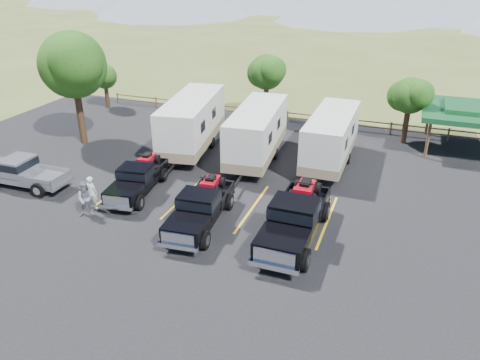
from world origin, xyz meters
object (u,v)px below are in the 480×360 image
(pavilion, at_px, (472,111))
(rig_right, at_px, (295,217))
(rig_center, at_px, (201,206))
(trailer_center, at_px, (257,133))
(tree_big_nw, at_px, (72,65))
(trailer_right, at_px, (331,138))
(pickup_silver, at_px, (21,172))
(person_a, at_px, (92,193))
(trailer_left, at_px, (192,123))
(rig_left, at_px, (138,178))
(person_b, at_px, (86,199))

(pavilion, distance_m, rig_right, 17.20)
(rig_center, height_order, trailer_center, trailer_center)
(pavilion, bearing_deg, tree_big_nw, -162.66)
(pavilion, bearing_deg, trailer_right, -146.11)
(rig_right, xyz_separation_m, pickup_silver, (-16.16, -0.07, -0.20))
(person_a, bearing_deg, trailer_left, -92.63)
(rig_right, relative_size, pickup_silver, 1.18)
(pavilion, bearing_deg, pickup_silver, -148.23)
(pavilion, xyz_separation_m, trailer_center, (-12.94, -6.53, -0.96))
(tree_big_nw, xyz_separation_m, trailer_right, (17.23, 2.39, -3.84))
(tree_big_nw, distance_m, trailer_left, 8.86)
(pickup_silver, height_order, person_a, person_a)
(rig_left, distance_m, person_a, 2.77)
(rig_right, bearing_deg, pavilion, 61.50)
(rig_left, distance_m, trailer_right, 12.24)
(trailer_left, height_order, trailer_center, trailer_left)
(rig_right, relative_size, person_b, 3.61)
(person_a, bearing_deg, rig_center, -170.27)
(tree_big_nw, xyz_separation_m, trailer_center, (12.61, 1.45, -3.77))
(person_b, bearing_deg, rig_center, -18.25)
(trailer_right, bearing_deg, person_a, -135.61)
(rig_center, bearing_deg, trailer_center, 85.42)
(trailer_right, distance_m, person_a, 14.82)
(pavilion, xyz_separation_m, rig_right, (-8.21, -15.02, -1.65))
(pickup_silver, bearing_deg, person_a, 79.54)
(rig_left, bearing_deg, pickup_silver, -174.65)
(pavilion, height_order, rig_center, pavilion)
(rig_left, relative_size, person_a, 3.14)
(tree_big_nw, distance_m, rig_right, 19.24)
(trailer_left, bearing_deg, trailer_center, -12.28)
(rig_left, relative_size, person_b, 3.04)
(rig_left, distance_m, trailer_left, 7.23)
(person_b, bearing_deg, person_a, 75.77)
(rig_left, relative_size, rig_right, 0.84)
(rig_center, relative_size, person_b, 3.23)
(rig_center, relative_size, trailer_left, 0.59)
(pavilion, distance_m, rig_center, 20.16)
(pavilion, xyz_separation_m, rig_center, (-12.89, -15.40, -1.78))
(tree_big_nw, xyz_separation_m, trailer_left, (7.88, 1.68, -3.69))
(rig_left, relative_size, rig_center, 0.94)
(rig_center, bearing_deg, rig_right, -0.34)
(tree_big_nw, bearing_deg, person_a, -50.12)
(person_a, height_order, person_b, person_b)
(rig_right, xyz_separation_m, trailer_left, (-9.46, 8.73, 0.77))
(pavilion, height_order, trailer_right, trailer_right)
(rig_center, xyz_separation_m, rig_right, (4.68, 0.37, 0.14))
(trailer_center, xyz_separation_m, person_a, (-5.96, -9.40, -0.87))
(rig_center, bearing_deg, pavilion, 45.15)
(tree_big_nw, xyz_separation_m, pavilion, (25.55, 7.97, -2.81))
(rig_right, xyz_separation_m, trailer_center, (-4.73, 8.49, 0.69))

